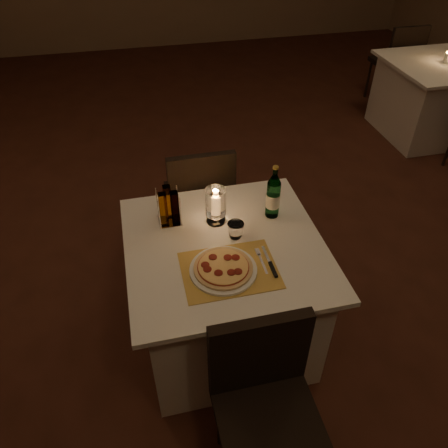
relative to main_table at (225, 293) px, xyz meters
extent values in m
cube|color=#482117|center=(0.15, 0.45, -0.38)|extent=(8.00, 10.00, 0.02)
cube|color=white|center=(0.00, 0.00, -0.02)|extent=(0.88, 0.88, 0.71)
cube|color=white|center=(0.00, 0.00, 0.35)|extent=(1.00, 1.00, 0.03)
cube|color=black|center=(0.00, -0.80, 0.09)|extent=(0.42, 0.42, 0.05)
cube|color=black|center=(0.00, -0.61, 0.32)|extent=(0.42, 0.05, 0.42)
cylinder|color=black|center=(-0.17, -0.63, -0.15)|extent=(0.03, 0.03, 0.44)
cylinder|color=black|center=(0.17, -0.63, -0.15)|extent=(0.03, 0.03, 0.44)
cube|color=black|center=(0.00, 0.80, 0.09)|extent=(0.42, 0.42, 0.05)
cube|color=black|center=(0.00, 0.61, 0.32)|extent=(0.42, 0.05, 0.42)
cylinder|color=black|center=(0.17, 0.97, -0.15)|extent=(0.03, 0.03, 0.44)
cylinder|color=black|center=(-0.17, 0.97, -0.15)|extent=(0.03, 0.03, 0.44)
cylinder|color=black|center=(0.17, 0.63, -0.15)|extent=(0.03, 0.03, 0.44)
cylinder|color=black|center=(-0.17, 0.63, -0.15)|extent=(0.03, 0.03, 0.44)
cube|color=gold|center=(-0.02, -0.18, 0.37)|extent=(0.45, 0.34, 0.00)
cylinder|color=white|center=(-0.05, -0.18, 0.38)|extent=(0.32, 0.32, 0.01)
cylinder|color=#D8B77F|center=(-0.05, -0.18, 0.39)|extent=(0.28, 0.28, 0.01)
cylinder|color=maroon|center=(-0.05, -0.18, 0.40)|extent=(0.24, 0.24, 0.00)
cylinder|color=#EACC7F|center=(-0.05, -0.18, 0.40)|extent=(0.24, 0.24, 0.00)
cylinder|color=maroon|center=(0.02, -0.14, 0.40)|extent=(0.04, 0.04, 0.00)
cylinder|color=maroon|center=(-0.02, -0.13, 0.40)|extent=(0.04, 0.04, 0.00)
cylinder|color=maroon|center=(-0.09, -0.11, 0.40)|extent=(0.04, 0.04, 0.00)
cylinder|color=maroon|center=(-0.13, -0.16, 0.40)|extent=(0.04, 0.04, 0.00)
cylinder|color=maroon|center=(-0.13, -0.19, 0.40)|extent=(0.04, 0.04, 0.00)
cylinder|color=maroon|center=(-0.08, -0.22, 0.40)|extent=(0.04, 0.04, 0.00)
cylinder|color=maroon|center=(-0.02, -0.23, 0.40)|extent=(0.04, 0.04, 0.00)
cylinder|color=maroon|center=(0.01, -0.23, 0.40)|extent=(0.04, 0.04, 0.00)
cube|color=silver|center=(0.14, -0.18, 0.37)|extent=(0.01, 0.14, 0.00)
cube|color=silver|center=(0.14, -0.10, 0.37)|extent=(0.02, 0.05, 0.00)
cube|color=black|center=(0.18, -0.23, 0.38)|extent=(0.02, 0.10, 0.01)
cube|color=silver|center=(0.18, -0.12, 0.37)|extent=(0.01, 0.12, 0.00)
cylinder|color=#519664|center=(0.30, 0.18, 0.47)|extent=(0.07, 0.07, 0.21)
cylinder|color=#519664|center=(0.30, 0.18, 0.65)|extent=(0.03, 0.03, 0.04)
cylinder|color=gold|center=(0.30, 0.18, 0.67)|extent=(0.03, 0.03, 0.01)
cylinder|color=silver|center=(0.30, 0.18, 0.47)|extent=(0.07, 0.07, 0.08)
cylinder|color=white|center=(0.00, 0.19, 0.37)|extent=(0.10, 0.10, 0.01)
cylinder|color=white|center=(0.00, 0.19, 0.40)|extent=(0.02, 0.02, 0.04)
cylinder|color=white|center=(0.00, 0.19, 0.50)|extent=(0.11, 0.11, 0.16)
cylinder|color=white|center=(0.00, 0.19, 0.48)|extent=(0.03, 0.03, 0.11)
ellipsoid|color=orange|center=(0.00, 0.19, 0.55)|extent=(0.02, 0.02, 0.03)
cube|color=white|center=(-0.24, 0.25, 0.37)|extent=(0.12, 0.12, 0.01)
cylinder|color=white|center=(-0.30, 0.19, 0.46)|extent=(0.01, 0.01, 0.18)
cylinder|color=white|center=(-0.19, 0.19, 0.46)|extent=(0.01, 0.01, 0.18)
cylinder|color=white|center=(-0.30, 0.30, 0.46)|extent=(0.01, 0.01, 0.18)
cylinder|color=white|center=(-0.19, 0.30, 0.46)|extent=(0.01, 0.01, 0.18)
cube|color=#BF8C33|center=(-0.27, 0.22, 0.47)|extent=(0.04, 0.04, 0.20)
cube|color=#3F1E14|center=(-0.21, 0.22, 0.47)|extent=(0.04, 0.04, 0.20)
cube|color=#BF8C33|center=(-0.24, 0.28, 0.47)|extent=(0.04, 0.04, 0.20)
cube|color=white|center=(2.63, 2.03, -0.02)|extent=(0.88, 0.88, 0.71)
cube|color=white|center=(2.63, 2.03, 0.35)|extent=(1.00, 1.00, 0.03)
cube|color=black|center=(2.63, 2.83, 0.09)|extent=(0.42, 0.42, 0.05)
cube|color=black|center=(2.63, 2.65, 0.32)|extent=(0.42, 0.05, 0.42)
cylinder|color=black|center=(2.80, 3.00, -0.15)|extent=(0.03, 0.03, 0.44)
cylinder|color=black|center=(2.46, 3.00, -0.15)|extent=(0.03, 0.03, 0.44)
cylinder|color=black|center=(2.80, 2.66, -0.15)|extent=(0.03, 0.03, 0.44)
cylinder|color=black|center=(2.46, 2.66, -0.15)|extent=(0.03, 0.03, 0.44)
cylinder|color=white|center=(2.63, 2.03, 0.41)|extent=(0.03, 0.03, 0.09)
ellipsoid|color=orange|center=(2.63, 2.03, 0.46)|extent=(0.01, 0.01, 0.02)
camera|label=1|loc=(-0.37, -1.58, 1.86)|focal=35.00mm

